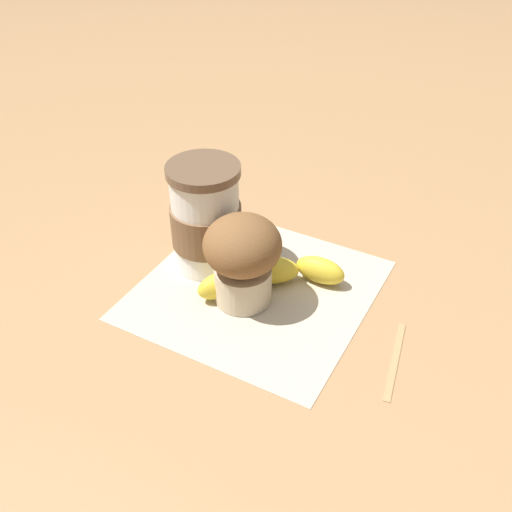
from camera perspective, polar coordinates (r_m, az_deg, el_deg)
ground_plane at (r=0.69m, az=0.00°, el=-3.25°), size 3.00×3.00×0.00m
paper_napkin at (r=0.69m, az=0.00°, el=-3.20°), size 0.30×0.30×0.00m
coffee_cup at (r=0.69m, az=-4.79°, el=3.57°), size 0.08×0.08×0.13m
muffin at (r=0.64m, az=-1.29°, el=0.01°), size 0.08×0.08×0.11m
banana at (r=0.68m, az=1.41°, el=-1.74°), size 0.16×0.10×0.03m
wooden_stirrer at (r=0.62m, az=13.11°, el=-9.62°), size 0.01×0.11×0.00m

